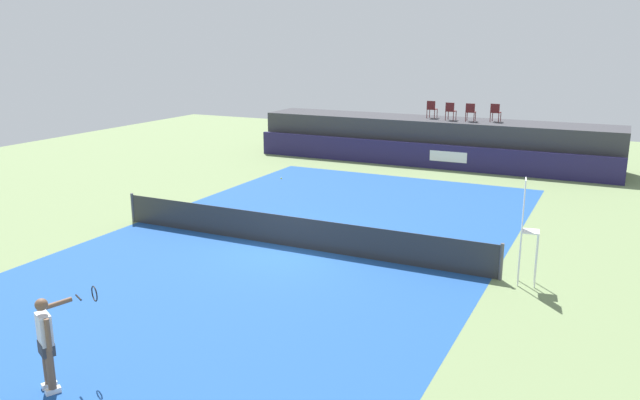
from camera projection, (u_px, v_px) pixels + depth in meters
ground_plane at (333, 222)px, 21.64m from camera, size 48.00×48.00×0.00m
court_inner at (292, 247)px, 19.03m from camera, size 12.00×22.00×0.00m
sponsor_wall at (423, 155)px, 30.64m from camera, size 18.00×0.22×1.20m
spectator_platform at (434, 140)px, 32.08m from camera, size 18.00×2.80×2.20m
spectator_chair_far_left at (432, 109)px, 31.85m from camera, size 0.47×0.47×0.89m
spectator_chair_left at (451, 110)px, 31.01m from camera, size 0.47×0.47×0.89m
spectator_chair_center at (471, 111)px, 30.59m from camera, size 0.46×0.46×0.89m
spectator_chair_right at (495, 112)px, 30.44m from camera, size 0.47×0.47×0.89m
umpire_chair at (526, 224)px, 15.76m from camera, size 0.50×0.50×2.76m
tennis_net at (291, 232)px, 18.91m from camera, size 12.40×0.02×0.95m
net_post_near at (133, 208)px, 21.53m from camera, size 0.10×0.10×1.00m
net_post_far at (501, 262)px, 16.28m from camera, size 0.10×0.10×1.00m
tennis_player at (47, 341)px, 11.02m from camera, size 0.64×1.26×1.77m
tennis_ball at (281, 178)px, 28.20m from camera, size 0.07×0.07×0.07m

